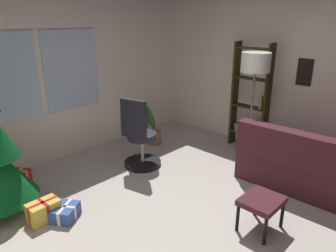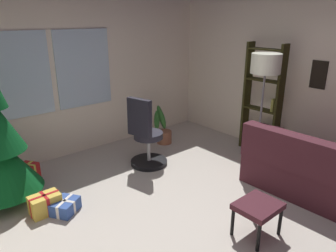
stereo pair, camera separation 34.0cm
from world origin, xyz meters
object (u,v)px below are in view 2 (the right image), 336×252
Objects in this scene: couch at (332,174)px; office_chair at (146,140)px; bookshelf at (262,106)px; gift_box_gold at (45,204)px; potted_plant at (162,129)px; gift_box_blue at (65,206)px; floor_lamp at (265,70)px; footstool at (258,208)px; gift_box_red at (29,173)px.

office_chair is (-1.27, 2.19, 0.13)m from couch.
bookshelf is (0.51, 1.41, 0.50)m from couch.
bookshelf is (1.78, -0.78, 0.37)m from office_chair.
gift_box_gold is 0.50× the size of potted_plant.
couch reaches higher than gift_box_blue.
bookshelf is 0.83m from floor_lamp.
bookshelf reaches higher than couch.
couch is at bearing -6.63° from footstool.
couch is at bearing -34.01° from gift_box_blue.
bookshelf is at bearing -9.22° from gift_box_gold.
floor_lamp reaches higher than potted_plant.
floor_lamp is (1.46, 0.99, 1.13)m from footstool.
footstool is at bearing -93.00° from office_chair.
bookshelf reaches higher than footstool.
gift_box_red is 0.18× the size of floor_lamp.
floor_lamp is (0.08, 1.15, 1.16)m from couch.
footstool is 3.05m from gift_box_red.
gift_box_gold is at bearing -172.01° from office_chair.
gift_box_blue is at bearing 145.99° from couch.
gift_box_red is 3.60m from floor_lamp.
footstool reaches higher than gift_box_red.
bookshelf reaches higher than potted_plant.
floor_lamp is 2.09m from potted_plant.
gift_box_blue is 3.33m from bookshelf.
floor_lamp is at bearing 85.81° from couch.
office_chair is 1.98m from bookshelf.
couch is 4.06× the size of footstool.
floor_lamp reaches higher than footstool.
footstool is at bearing -109.12° from potted_plant.
gift_box_blue is 0.23× the size of floor_lamp.
gift_box_gold is at bearing 170.78° from bookshelf.
potted_plant is at bearing -1.95° from gift_box_red.
gift_box_blue is at bearing -157.29° from potted_plant.
gift_box_blue is 3.19m from floor_lamp.
potted_plant is (2.25, 0.94, 0.17)m from gift_box_blue.
bookshelf reaches higher than office_chair.
bookshelf is at bearing 31.58° from floor_lamp.
floor_lamp is (2.98, -0.81, 1.33)m from gift_box_gold.
bookshelf reaches higher than floor_lamp.
footstool reaches higher than gift_box_gold.
office_chair is 0.64× the size of floor_lamp.
potted_plant is at bearing 108.88° from floor_lamp.
footstool is at bearing -145.79° from floor_lamp.
floor_lamp is at bearing -30.54° from gift_box_red.
couch is at bearing -34.19° from gift_box_gold.
couch is 1.58m from bookshelf.
footstool is 2.16m from gift_box_blue.
gift_box_gold is (-2.89, 1.97, -0.17)m from couch.
gift_box_gold is at bearing 164.73° from floor_lamp.
office_chair is at bearing 156.30° from bookshelf.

